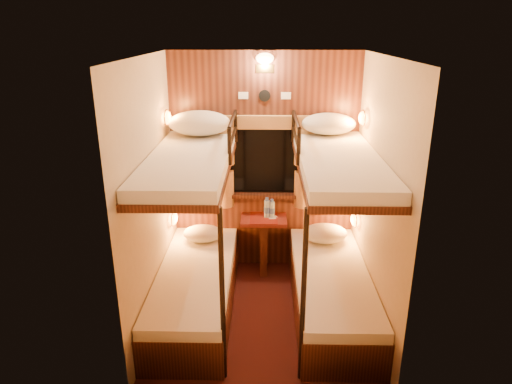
{
  "coord_description": "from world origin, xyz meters",
  "views": [
    {
      "loc": [
        0.01,
        -3.73,
        2.62
      ],
      "look_at": [
        -0.07,
        0.15,
        1.21
      ],
      "focal_mm": 32.0,
      "sensor_mm": 36.0,
      "label": 1
    }
  ],
  "objects_px": {
    "bunk_right": "(332,261)",
    "bottle_left": "(267,209)",
    "bunk_left": "(195,259)",
    "table": "(264,238)",
    "bottle_right": "(272,210)"
  },
  "relations": [
    {
      "from": "bunk_left",
      "to": "table",
      "type": "relative_size",
      "value": 2.9
    },
    {
      "from": "bottle_left",
      "to": "bottle_right",
      "type": "height_order",
      "value": "bottle_left"
    },
    {
      "from": "bunk_left",
      "to": "bunk_right",
      "type": "xyz_separation_m",
      "value": [
        1.3,
        0.0,
        0.0
      ]
    },
    {
      "from": "bottle_left",
      "to": "bottle_right",
      "type": "relative_size",
      "value": 1.08
    },
    {
      "from": "bunk_left",
      "to": "bottle_left",
      "type": "relative_size",
      "value": 8.31
    },
    {
      "from": "bottle_right",
      "to": "bottle_left",
      "type": "bearing_deg",
      "value": 176.87
    },
    {
      "from": "bottle_left",
      "to": "bottle_right",
      "type": "distance_m",
      "value": 0.06
    },
    {
      "from": "bunk_right",
      "to": "bottle_right",
      "type": "xyz_separation_m",
      "value": [
        -0.56,
        0.81,
        0.18
      ]
    },
    {
      "from": "bunk_right",
      "to": "table",
      "type": "height_order",
      "value": "bunk_right"
    },
    {
      "from": "bunk_right",
      "to": "bottle_left",
      "type": "xyz_separation_m",
      "value": [
        -0.61,
        0.81,
        0.19
      ]
    },
    {
      "from": "bunk_right",
      "to": "bottle_left",
      "type": "distance_m",
      "value": 1.03
    },
    {
      "from": "bunk_right",
      "to": "bottle_left",
      "type": "height_order",
      "value": "bunk_right"
    },
    {
      "from": "bottle_left",
      "to": "bottle_right",
      "type": "xyz_separation_m",
      "value": [
        0.05,
        -0.0,
        -0.01
      ]
    },
    {
      "from": "bunk_right",
      "to": "bottle_left",
      "type": "relative_size",
      "value": 8.31
    },
    {
      "from": "bunk_right",
      "to": "bottle_left",
      "type": "bearing_deg",
      "value": 127.23
    }
  ]
}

